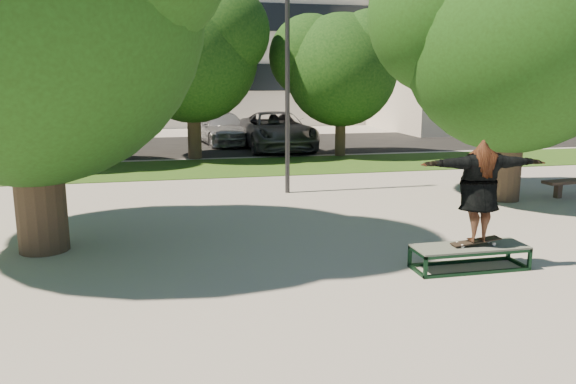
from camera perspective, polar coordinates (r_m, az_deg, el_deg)
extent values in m
plane|color=gray|center=(9.74, 0.50, -6.06)|extent=(120.00, 120.00, 0.00)
cube|color=#204C15|center=(19.04, -2.96, 2.61)|extent=(30.00, 4.00, 0.02)
cube|color=black|center=(25.31, -7.65, 4.72)|extent=(40.00, 8.00, 0.01)
cylinder|color=#38281E|center=(10.36, -24.14, 3.06)|extent=(0.84, 0.84, 3.20)
sphere|color=#1B3C10|center=(10.34, -25.30, 16.72)|extent=(5.80, 5.80, 5.80)
cylinder|color=#38281E|center=(14.58, 21.39, 5.04)|extent=(0.76, 0.76, 3.00)
sphere|color=#1B3C10|center=(14.54, 22.06, 13.99)|extent=(5.20, 5.20, 5.20)
sphere|color=#1B3C10|center=(14.59, 16.05, 16.92)|extent=(3.90, 3.90, 3.90)
cylinder|color=#38281E|center=(20.59, -24.93, 6.14)|extent=(0.44, 0.44, 2.80)
sphere|color=black|center=(20.54, -25.42, 11.85)|extent=(4.40, 4.40, 4.40)
sphere|color=black|center=(19.95, -23.04, 14.31)|extent=(3.08, 3.08, 3.08)
cylinder|color=#38281E|center=(21.13, -9.54, 7.42)|extent=(0.50, 0.50, 3.00)
sphere|color=black|center=(21.10, -9.75, 13.44)|extent=(4.80, 4.80, 4.80)
sphere|color=black|center=(21.82, -13.16, 14.82)|extent=(3.60, 3.60, 3.60)
sphere|color=black|center=(20.75, -6.66, 15.89)|extent=(3.36, 3.36, 3.36)
cylinder|color=#38281E|center=(21.65, 5.35, 7.09)|extent=(0.40, 0.40, 2.60)
sphere|color=black|center=(21.59, 5.45, 12.20)|extent=(4.20, 4.20, 4.20)
sphere|color=black|center=(21.91, 2.27, 13.61)|extent=(3.15, 3.15, 3.15)
sphere|color=black|center=(21.52, 8.31, 14.10)|extent=(2.94, 2.94, 2.94)
cylinder|color=#2D2D30|center=(14.39, -0.06, 11.73)|extent=(0.12, 0.12, 6.00)
cube|color=silver|center=(41.37, -12.88, 18.23)|extent=(30.00, 14.00, 16.00)
cube|color=black|center=(34.00, -12.54, 11.31)|extent=(27.60, 0.12, 1.60)
cube|color=black|center=(34.18, -12.80, 17.18)|extent=(27.60, 0.12, 1.60)
cube|color=beige|center=(37.00, 20.96, 12.38)|extent=(15.00, 10.00, 8.00)
cube|color=#475147|center=(9.23, 18.00, -5.30)|extent=(1.80, 0.60, 0.03)
cylinder|color=white|center=(9.07, 17.31, -5.28)|extent=(0.06, 0.03, 0.06)
cylinder|color=white|center=(9.20, 16.82, -5.01)|extent=(0.06, 0.03, 0.06)
cylinder|color=white|center=(9.34, 20.20, -4.98)|extent=(0.06, 0.03, 0.06)
cylinder|color=white|center=(9.47, 19.68, -4.72)|extent=(0.06, 0.03, 0.06)
cube|color=black|center=(9.26, 18.54, -4.76)|extent=(0.78, 0.20, 0.10)
imported|color=brown|center=(9.08, 18.85, 0.10)|extent=(1.99, 0.76, 1.58)
cube|color=#4C392E|center=(15.54, 25.74, 0.14)|extent=(0.16, 0.16, 0.38)
imported|color=silver|center=(24.56, -22.26, 5.47)|extent=(1.94, 4.37, 1.46)
imported|color=black|center=(22.85, -19.79, 5.21)|extent=(2.10, 4.49, 1.42)
imported|color=#5C5C61|center=(23.63, -1.20, 6.24)|extent=(2.71, 5.68, 1.56)
imported|color=#A8A8AC|center=(25.78, -6.67, 6.42)|extent=(2.68, 5.07, 1.40)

